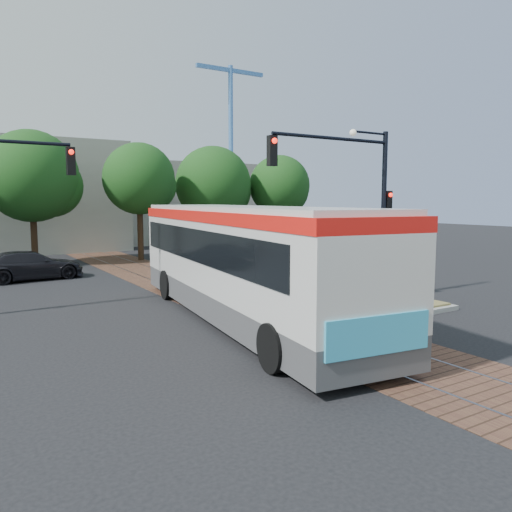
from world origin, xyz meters
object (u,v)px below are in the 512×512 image
object	(u,v)px
parked_car	(30,265)
city_bus	(242,257)
signal_pole_main	(360,188)
traffic_island	(378,291)

from	to	relation	value
parked_car	city_bus	bearing A→B (deg)	-165.80
signal_pole_main	parked_car	distance (m)	15.57
traffic_island	signal_pole_main	size ratio (longest dim) A/B	0.87
city_bus	parked_car	world-z (taller)	city_bus
signal_pole_main	city_bus	bearing A→B (deg)	-179.61
traffic_island	parked_car	distance (m)	15.86
city_bus	signal_pole_main	size ratio (longest dim) A/B	2.24
traffic_island	parked_car	world-z (taller)	parked_car
signal_pole_main	parked_car	world-z (taller)	signal_pole_main
city_bus	traffic_island	distance (m)	6.09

